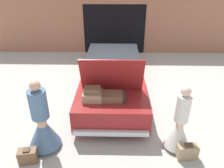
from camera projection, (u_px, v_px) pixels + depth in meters
ground_plane at (113, 90)px, 7.32m from camera, size 40.00×40.00×0.00m
garage_wall_back at (114, 23)px, 9.92m from camera, size 12.00×0.14×2.80m
car at (113, 74)px, 7.05m from camera, size 1.88×5.00×1.76m
person_left at (42, 126)px, 4.73m from camera, size 0.71×0.71×1.69m
person_right at (179, 128)px, 4.71m from camera, size 0.57×0.57×1.58m
suitcase_beside_left_person at (28, 156)px, 4.55m from camera, size 0.41×0.28×0.34m
suitcase_beside_right_person at (187, 151)px, 4.64m from camera, size 0.45×0.23×0.37m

